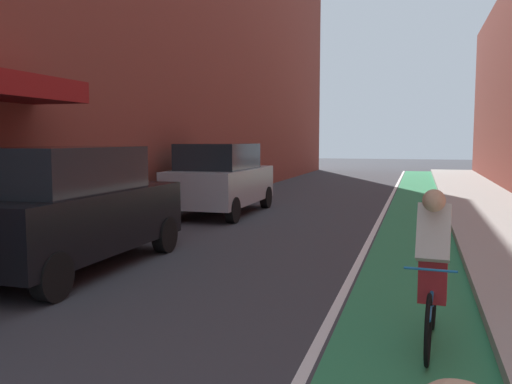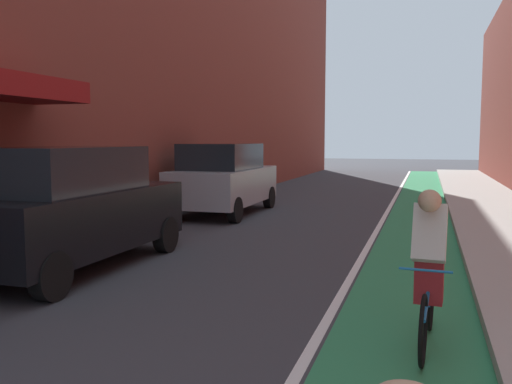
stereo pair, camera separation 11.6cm
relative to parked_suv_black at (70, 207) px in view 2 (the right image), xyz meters
The scene contains 7 objects.
ground_plane 7.88m from the parked_suv_black, 71.23° to the left, with size 90.93×90.93×0.00m, color #38383D.
bike_lane_paint 10.83m from the parked_suv_black, 60.68° to the left, with size 1.60×41.33×0.00m, color #2D8451.
lane_divider_stripe 10.42m from the parked_suv_black, 65.02° to the left, with size 0.12×41.33×0.00m, color white.
sidewalk_right 11.97m from the parked_suv_black, 52.00° to the left, with size 2.53×41.33×0.14m, color #A8A59E.
parked_suv_black is the anchor object (origin of this frame).
parked_suv_silver 6.92m from the parked_suv_black, 89.99° to the left, with size 1.97×4.29×1.98m.
cyclist_mid 5.75m from the parked_suv_black, 17.35° to the right, with size 0.48×1.73×1.62m.
Camera 2 is at (2.92, 1.92, 2.10)m, focal length 38.13 mm.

